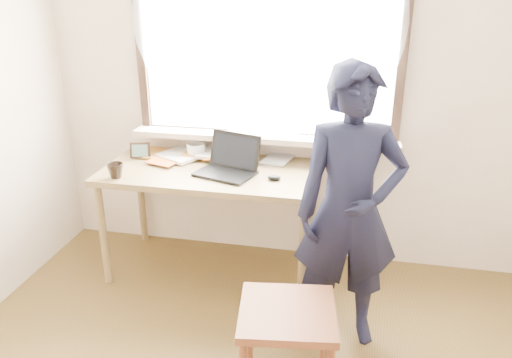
% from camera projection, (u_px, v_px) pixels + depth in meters
% --- Properties ---
extents(room_shell, '(3.52, 4.02, 2.61)m').
position_uv_depth(room_shell, '(220.00, 85.00, 1.62)').
color(room_shell, beige).
rests_on(room_shell, ground).
extents(desk, '(1.44, 0.72, 0.77)m').
position_uv_depth(desk, '(211.00, 180.00, 3.36)').
color(desk, olive).
rests_on(desk, ground).
extents(laptop, '(0.43, 0.39, 0.25)m').
position_uv_depth(laptop, '(229.00, 164.00, 3.25)').
color(laptop, black).
rests_on(laptop, desk).
extents(mug_white, '(0.17, 0.17, 0.11)m').
position_uv_depth(mug_white, '(196.00, 151.00, 3.52)').
color(mug_white, white).
rests_on(mug_white, desk).
extents(mug_dark, '(0.12, 0.12, 0.10)m').
position_uv_depth(mug_dark, '(116.00, 171.00, 3.17)').
color(mug_dark, black).
rests_on(mug_dark, desk).
extents(mouse, '(0.09, 0.06, 0.03)m').
position_uv_depth(mouse, '(274.00, 178.00, 3.15)').
color(mouse, black).
rests_on(mouse, desk).
extents(desk_clutter, '(0.86, 0.50, 0.04)m').
position_uv_depth(desk_clutter, '(186.00, 156.00, 3.52)').
color(desk_clutter, white).
rests_on(desk_clutter, desk).
extents(book_a, '(0.19, 0.25, 0.02)m').
position_uv_depth(book_a, '(170.00, 152.00, 3.62)').
color(book_a, white).
rests_on(book_a, desk).
extents(book_b, '(0.22, 0.27, 0.02)m').
position_uv_depth(book_b, '(266.00, 158.00, 3.51)').
color(book_b, white).
rests_on(book_b, desk).
extents(picture_frame, '(0.14, 0.05, 0.11)m').
position_uv_depth(picture_frame, '(140.00, 151.00, 3.50)').
color(picture_frame, black).
rests_on(picture_frame, desk).
extents(work_chair, '(0.52, 0.50, 0.47)m').
position_uv_depth(work_chair, '(287.00, 322.00, 2.43)').
color(work_chair, brown).
rests_on(work_chair, ground).
extents(person, '(0.64, 0.48, 1.59)m').
position_uv_depth(person, '(349.00, 211.00, 2.67)').
color(person, black).
rests_on(person, ground).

